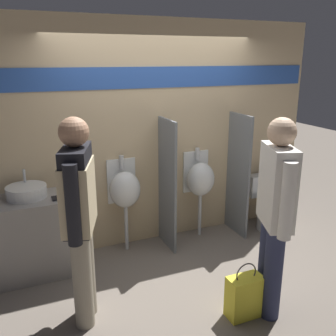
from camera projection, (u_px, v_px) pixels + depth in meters
ground_plane at (174, 257)px, 4.40m from camera, size 16.00×16.00×0.00m
display_wall at (154, 134)px, 4.54m from camera, size 4.30×0.07×2.70m
sink_counter at (27, 238)px, 3.95m from camera, size 1.06×0.54×0.86m
sink_basin at (26, 192)px, 3.88m from camera, size 0.41×0.41×0.26m
cell_phone at (55, 198)px, 3.85m from camera, size 0.07×0.14×0.01m
divider_near_counter at (167, 185)px, 4.48m from camera, size 0.03×0.50×1.58m
divider_mid at (238, 175)px, 4.85m from camera, size 0.03×0.50×1.58m
urinal_near_counter at (125, 189)px, 4.39m from camera, size 0.37×0.31×1.16m
urinal_far at (200, 179)px, 4.76m from camera, size 0.37×0.31×1.16m
toilet at (270, 208)px, 5.11m from camera, size 0.43×0.59×0.84m
person_in_vest at (79, 209)px, 3.08m from camera, size 0.37×0.61×1.82m
person_with_lanyard at (275, 211)px, 3.20m from camera, size 0.35×0.59×1.80m
shopping_bag at (245, 296)px, 3.35m from camera, size 0.32×0.18×0.53m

